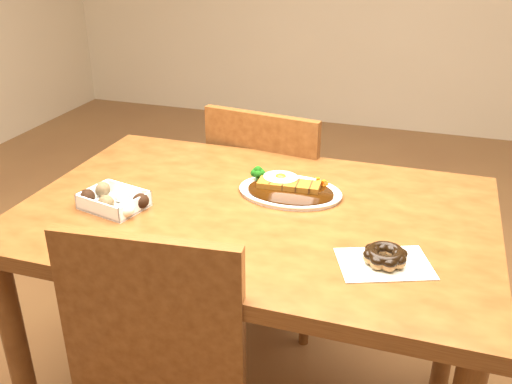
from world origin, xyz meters
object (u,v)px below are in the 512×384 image
(table, at_px, (256,241))
(chair_far, at_px, (275,208))
(donut_box, at_px, (114,200))
(pon_de_ring, at_px, (385,256))
(katsu_curry_plate, at_px, (289,189))

(table, distance_m, chair_far, 0.57)
(chair_far, bearing_deg, donut_box, 77.06)
(donut_box, bearing_deg, pon_de_ring, -4.73)
(table, height_order, donut_box, donut_box)
(chair_far, height_order, donut_box, chair_far)
(donut_box, height_order, pon_de_ring, donut_box)
(table, bearing_deg, chair_far, 100.66)
(chair_far, distance_m, katsu_curry_plate, 0.54)
(table, xyz_separation_m, pon_de_ring, (0.35, -0.17, 0.12))
(pon_de_ring, bearing_deg, donut_box, 175.27)
(donut_box, bearing_deg, table, 17.41)
(katsu_curry_plate, xyz_separation_m, pon_de_ring, (0.29, -0.28, 0.01))
(chair_far, distance_m, donut_box, 0.75)
(chair_far, relative_size, katsu_curry_plate, 3.14)
(katsu_curry_plate, relative_size, donut_box, 1.48)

